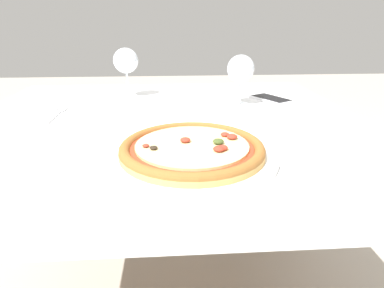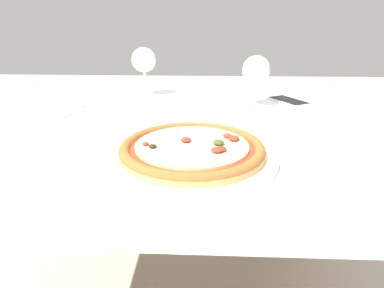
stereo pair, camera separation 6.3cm
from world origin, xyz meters
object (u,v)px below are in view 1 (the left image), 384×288
Objects in this scene: fork at (56,114)px; dining_table at (165,151)px; pizza_plate at (192,150)px; cell_phone at (271,99)px; wine_glass_far_right at (126,62)px; wine_glass_far_left at (241,70)px.

dining_table is at bearing -14.68° from fork.
pizza_plate is 0.50m from fork.
pizza_plate is 0.55m from cell_phone.
cell_phone is (0.36, 0.21, 0.09)m from dining_table.
pizza_plate reaches higher than dining_table.
pizza_plate is 2.12× the size of cell_phone.
fork is 0.31m from wine_glass_far_right.
wine_glass_far_right is (-0.13, 0.30, 0.21)m from dining_table.
cell_phone is at bearing 56.91° from pizza_plate.
wine_glass_far_right reaches higher than dining_table.
cell_phone is (0.67, 0.13, 0.00)m from fork.
wine_glass_far_right is (0.18, 0.22, 0.12)m from fork.
fork is at bearing 165.32° from dining_table.
pizza_plate reaches higher than cell_phone.
fork is at bearing -169.19° from cell_phone.
dining_table is 6.55× the size of wine_glass_far_right.
dining_table is 0.43m from cell_phone.
wine_glass_far_right is at bearing 109.20° from pizza_plate.
dining_table is 3.26× the size of pizza_plate.
wine_glass_far_left reaches higher than fork.
wine_glass_far_left is 0.40m from wine_glass_far_right.
wine_glass_far_right is at bearing 113.69° from dining_table.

